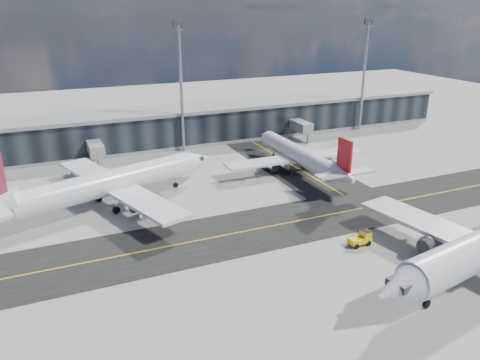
{
  "coord_description": "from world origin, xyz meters",
  "views": [
    {
      "loc": [
        -29.93,
        -53.5,
        31.58
      ],
      "look_at": [
        -1.24,
        12.25,
        5.0
      ],
      "focal_mm": 35.0,
      "sensor_mm": 36.0,
      "label": 1
    }
  ],
  "objects_px": {
    "airliner_af": "(107,183)",
    "baggage_tug": "(362,238)",
    "service_van": "(320,155)",
    "airliner_redtail": "(300,156)"
  },
  "relations": [
    {
      "from": "airliner_af",
      "to": "baggage_tug",
      "type": "xyz_separation_m",
      "value": [
        30.47,
        -27.97,
        -3.17
      ]
    },
    {
      "from": "baggage_tug",
      "to": "service_van",
      "type": "distance_m",
      "value": 40.59
    },
    {
      "from": "airliner_af",
      "to": "service_van",
      "type": "xyz_separation_m",
      "value": [
        47.32,
        8.96,
        -3.43
      ]
    },
    {
      "from": "airliner_redtail",
      "to": "baggage_tug",
      "type": "bearing_deg",
      "value": -104.19
    },
    {
      "from": "service_van",
      "to": "airliner_af",
      "type": "bearing_deg",
      "value": 169.29
    },
    {
      "from": "airliner_redtail",
      "to": "baggage_tug",
      "type": "height_order",
      "value": "airliner_redtail"
    },
    {
      "from": "airliner_redtail",
      "to": "baggage_tug",
      "type": "xyz_separation_m",
      "value": [
        -7.72,
        -30.41,
        -2.5
      ]
    },
    {
      "from": "baggage_tug",
      "to": "service_van",
      "type": "relative_size",
      "value": 0.6
    },
    {
      "from": "airliner_af",
      "to": "airliner_redtail",
      "type": "distance_m",
      "value": 38.28
    },
    {
      "from": "baggage_tug",
      "to": "airliner_af",
      "type": "bearing_deg",
      "value": -133.63
    }
  ]
}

